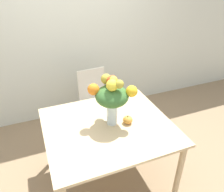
{
  "coord_description": "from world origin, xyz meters",
  "views": [
    {
      "loc": [
        -0.61,
        -1.63,
        2.14
      ],
      "look_at": [
        0.05,
        0.02,
        1.1
      ],
      "focal_mm": 35.0,
      "sensor_mm": 36.0,
      "label": 1
    }
  ],
  "objects": [
    {
      "name": "ground_plane",
      "position": [
        0.0,
        0.0,
        0.0
      ],
      "size": [
        12.0,
        12.0,
        0.0
      ],
      "primitive_type": "plane",
      "color": "#8E7556"
    },
    {
      "name": "wall_back",
      "position": [
        0.0,
        1.54,
        1.35
      ],
      "size": [
        8.0,
        0.06,
        2.7
      ],
      "color": "silver",
      "rests_on": "ground_plane"
    },
    {
      "name": "dining_table",
      "position": [
        0.0,
        0.0,
        0.68
      ],
      "size": [
        1.26,
        1.11,
        0.78
      ],
      "color": "#D1B284",
      "rests_on": "ground_plane"
    },
    {
      "name": "flower_vase",
      "position": [
        0.05,
        0.02,
        1.1
      ],
      "size": [
        0.43,
        0.4,
        0.52
      ],
      "color": "silver",
      "rests_on": "dining_table"
    },
    {
      "name": "pumpkin",
      "position": [
        0.2,
        -0.04,
        0.82
      ],
      "size": [
        0.1,
        0.1,
        0.09
      ],
      "color": "gold",
      "rests_on": "dining_table"
    },
    {
      "name": "dining_chair_near_window",
      "position": [
        0.16,
        0.94,
        0.48
      ],
      "size": [
        0.45,
        0.45,
        0.94
      ],
      "rotation": [
        0.0,
        0.0,
        0.07
      ],
      "color": "silver",
      "rests_on": "ground_plane"
    }
  ]
}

